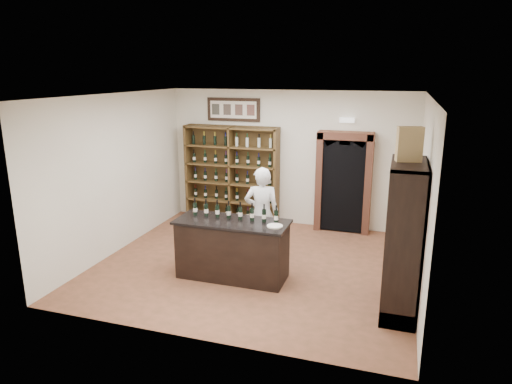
# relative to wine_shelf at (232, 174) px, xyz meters

# --- Properties ---
(floor) EXTENTS (5.50, 5.50, 0.00)m
(floor) POSITION_rel_wine_shelf_xyz_m (1.30, -2.33, -1.10)
(floor) COLOR brown
(floor) RESTS_ON ground
(ceiling) EXTENTS (5.50, 5.50, 0.00)m
(ceiling) POSITION_rel_wine_shelf_xyz_m (1.30, -2.33, 1.90)
(ceiling) COLOR white
(ceiling) RESTS_ON wall_back
(wall_back) EXTENTS (5.50, 0.04, 3.00)m
(wall_back) POSITION_rel_wine_shelf_xyz_m (1.30, 0.17, 0.40)
(wall_back) COLOR white
(wall_back) RESTS_ON ground
(wall_left) EXTENTS (0.04, 5.00, 3.00)m
(wall_left) POSITION_rel_wine_shelf_xyz_m (-1.45, -2.33, 0.40)
(wall_left) COLOR white
(wall_left) RESTS_ON ground
(wall_right) EXTENTS (0.04, 5.00, 3.00)m
(wall_right) POSITION_rel_wine_shelf_xyz_m (4.05, -2.33, 0.40)
(wall_right) COLOR white
(wall_right) RESTS_ON ground
(wine_shelf) EXTENTS (2.20, 0.38, 2.20)m
(wine_shelf) POSITION_rel_wine_shelf_xyz_m (0.00, 0.00, 0.00)
(wine_shelf) COLOR brown
(wine_shelf) RESTS_ON ground
(framed_picture) EXTENTS (1.25, 0.04, 0.52)m
(framed_picture) POSITION_rel_wine_shelf_xyz_m (0.00, 0.14, 1.45)
(framed_picture) COLOR black
(framed_picture) RESTS_ON wall_back
(arched_doorway) EXTENTS (1.17, 0.35, 2.17)m
(arched_doorway) POSITION_rel_wine_shelf_xyz_m (2.55, -0.00, 0.04)
(arched_doorway) COLOR black
(arched_doorway) RESTS_ON ground
(emergency_light) EXTENTS (0.30, 0.10, 0.10)m
(emergency_light) POSITION_rel_wine_shelf_xyz_m (2.55, 0.09, 1.30)
(emergency_light) COLOR white
(emergency_light) RESTS_ON wall_back
(tasting_counter) EXTENTS (1.88, 0.78, 1.00)m
(tasting_counter) POSITION_rel_wine_shelf_xyz_m (1.10, -2.93, -0.61)
(tasting_counter) COLOR black
(tasting_counter) RESTS_ON ground
(counter_bottle_0) EXTENTS (0.07, 0.07, 0.30)m
(counter_bottle_0) POSITION_rel_wine_shelf_xyz_m (0.38, -2.81, 0.01)
(counter_bottle_0) COLOR black
(counter_bottle_0) RESTS_ON tasting_counter
(counter_bottle_1) EXTENTS (0.07, 0.07, 0.30)m
(counter_bottle_1) POSITION_rel_wine_shelf_xyz_m (0.59, -2.81, 0.01)
(counter_bottle_1) COLOR black
(counter_bottle_1) RESTS_ON tasting_counter
(counter_bottle_2) EXTENTS (0.07, 0.07, 0.30)m
(counter_bottle_2) POSITION_rel_wine_shelf_xyz_m (0.79, -2.81, 0.01)
(counter_bottle_2) COLOR black
(counter_bottle_2) RESTS_ON tasting_counter
(counter_bottle_3) EXTENTS (0.07, 0.07, 0.30)m
(counter_bottle_3) POSITION_rel_wine_shelf_xyz_m (1.00, -2.81, 0.01)
(counter_bottle_3) COLOR black
(counter_bottle_3) RESTS_ON tasting_counter
(counter_bottle_4) EXTENTS (0.07, 0.07, 0.30)m
(counter_bottle_4) POSITION_rel_wine_shelf_xyz_m (1.20, -2.81, 0.01)
(counter_bottle_4) COLOR black
(counter_bottle_4) RESTS_ON tasting_counter
(counter_bottle_5) EXTENTS (0.07, 0.07, 0.30)m
(counter_bottle_5) POSITION_rel_wine_shelf_xyz_m (1.41, -2.81, 0.01)
(counter_bottle_5) COLOR black
(counter_bottle_5) RESTS_ON tasting_counter
(counter_bottle_6) EXTENTS (0.07, 0.07, 0.30)m
(counter_bottle_6) POSITION_rel_wine_shelf_xyz_m (1.61, -2.81, 0.01)
(counter_bottle_6) COLOR black
(counter_bottle_6) RESTS_ON tasting_counter
(counter_bottle_7) EXTENTS (0.07, 0.07, 0.30)m
(counter_bottle_7) POSITION_rel_wine_shelf_xyz_m (1.82, -2.81, 0.01)
(counter_bottle_7) COLOR black
(counter_bottle_7) RESTS_ON tasting_counter
(side_cabinet) EXTENTS (0.48, 1.20, 2.20)m
(side_cabinet) POSITION_rel_wine_shelf_xyz_m (3.82, -3.23, -0.35)
(side_cabinet) COLOR black
(side_cabinet) RESTS_ON ground
(shopkeeper) EXTENTS (0.71, 0.54, 1.74)m
(shopkeeper) POSITION_rel_wine_shelf_xyz_m (1.34, -2.05, -0.23)
(shopkeeper) COLOR white
(shopkeeper) RESTS_ON ground
(plate) EXTENTS (0.25, 0.25, 0.02)m
(plate) POSITION_rel_wine_shelf_xyz_m (1.85, -3.00, -0.09)
(plate) COLOR silver
(plate) RESTS_ON tasting_counter
(wine_crate) EXTENTS (0.36, 0.22, 0.47)m
(wine_crate) POSITION_rel_wine_shelf_xyz_m (3.76, -3.19, 1.34)
(wine_crate) COLOR #A27F55
(wine_crate) RESTS_ON side_cabinet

